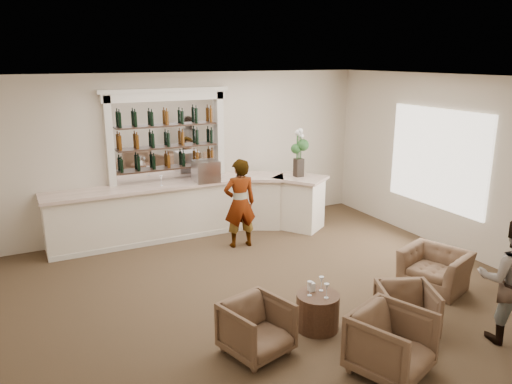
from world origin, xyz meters
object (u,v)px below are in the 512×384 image
sommelier (240,203)px  guest (511,281)px  cocktail_table (318,311)px  armchair_left (257,328)px  flower_vase (299,150)px  bar_counter (192,209)px  espresso_machine (206,171)px  armchair_far (435,269)px  armchair_right (406,310)px  armchair_center (391,343)px

sommelier → guest: bearing=116.7°
cocktail_table → armchair_left: 1.02m
flower_vase → bar_counter: bearing=165.8°
cocktail_table → guest: guest is taller
espresso_machine → guest: bearing=-69.5°
bar_counter → armchair_far: bar_counter is taller
bar_counter → armchair_right: 5.06m
cocktail_table → espresso_machine: size_ratio=1.19×
cocktail_table → armchair_center: (0.20, -1.22, 0.14)m
flower_vase → cocktail_table: bearing=-117.7°
armchair_far → espresso_machine: espresso_machine is taller
cocktail_table → espresso_machine: 4.33m
flower_vase → armchair_far: bearing=-83.3°
cocktail_table → sommelier: 3.35m
cocktail_table → armchair_far: armchair_far is taller
armchair_left → espresso_machine: bearing=61.0°
cocktail_table → armchair_right: bearing=-32.1°
armchair_center → armchair_far: 2.58m
guest → armchair_left: 3.30m
guest → armchair_right: (-1.03, 0.72, -0.51)m
armchair_center → armchair_right: armchair_center is taller
armchair_far → flower_vase: bearing=166.8°
flower_vase → espresso_machine: bearing=166.1°
armchair_left → armchair_center: (1.21, -1.06, 0.04)m
bar_counter → armchair_left: 4.49m
armchair_right → armchair_far: armchair_right is taller
armchair_center → armchair_far: (2.16, 1.41, -0.07)m
armchair_center → espresso_machine: (-0.16, 5.40, 0.97)m
sommelier → armchair_left: bearing=75.1°
guest → armchair_center: 1.88m
armchair_center → flower_vase: bearing=49.7°
guest → sommelier: bearing=-21.5°
bar_counter → cocktail_table: size_ratio=9.75×
espresso_machine → armchair_right: bearing=-77.9°
guest → armchair_left: bearing=27.2°
bar_counter → guest: 6.07m
cocktail_table → armchair_right: (1.00, -0.62, 0.08)m
guest → armchair_far: (0.34, 1.55, -0.52)m
guest → armchair_far: guest is taller
cocktail_table → armchair_far: 2.38m
sommelier → armchair_center: (-0.16, -4.49, -0.49)m
bar_counter → guest: bearing=-68.0°
armchair_far → flower_vase: size_ratio=0.95×
armchair_right → armchair_far: 1.60m
armchair_left → espresso_machine: 4.58m
sommelier → armchair_center: bearing=94.9°
sommelier → armchair_left: sommelier is taller
armchair_left → flower_vase: size_ratio=0.75×
armchair_left → bar_counter: bearing=64.8°
bar_counter → armchair_far: (2.61, -4.07, -0.26)m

